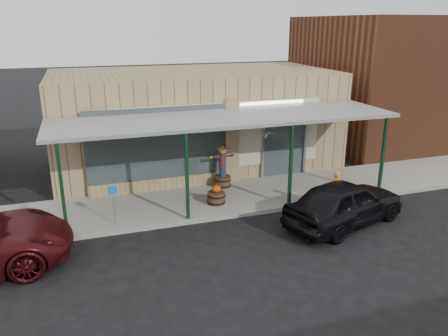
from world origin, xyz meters
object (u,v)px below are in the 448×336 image
object	(u,v)px
barrel_pumpkin	(216,196)
handicap_sign	(114,200)
parked_sedan	(345,203)
barrel_scarecrow	(222,173)

from	to	relation	value
barrel_pumpkin	handicap_sign	bearing A→B (deg)	-170.79
barrel_pumpkin	handicap_sign	world-z (taller)	handicap_sign
barrel_pumpkin	handicap_sign	size ratio (longest dim) A/B	0.63
parked_sedan	barrel_pumpkin	bearing A→B (deg)	35.88
barrel_scarecrow	barrel_pumpkin	bearing A→B (deg)	-134.49
handicap_sign	parked_sedan	bearing A→B (deg)	-22.14
barrel_scarecrow	parked_sedan	xyz separation A→B (m)	(2.78, -4.06, 0.04)
barrel_pumpkin	handicap_sign	xyz separation A→B (m)	(-3.51, -0.57, 0.56)
barrel_scarecrow	handicap_sign	xyz separation A→B (m)	(-4.22, -2.07, 0.26)
barrel_scarecrow	parked_sedan	bearing A→B (deg)	-74.63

